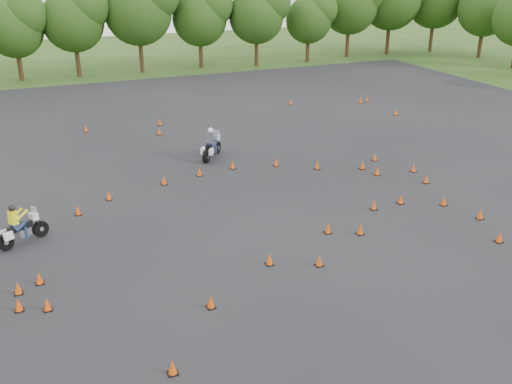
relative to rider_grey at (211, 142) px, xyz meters
The scene contains 6 objects.
ground 12.55m from the rider_grey, 93.35° to the right, with size 140.00×140.00×0.00m, color #2D5119.
asphalt_pad 6.60m from the rider_grey, 96.43° to the right, with size 62.00×62.00×0.00m, color black.
treeline 23.36m from the rider_grey, 87.41° to the left, with size 87.02×32.15×10.87m.
traffic_cones 7.11m from the rider_grey, 93.28° to the right, with size 36.85×33.58×0.45m.
rider_grey is the anchor object (origin of this frame).
rider_yellow 12.87m from the rider_grey, 145.86° to the right, with size 2.27×0.70×1.75m, color yellow, non-canonical shape.
Camera 1 is at (-9.21, -17.91, 11.13)m, focal length 40.00 mm.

